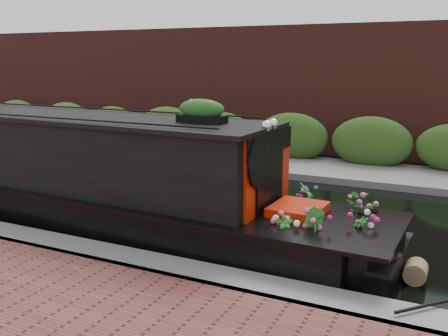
% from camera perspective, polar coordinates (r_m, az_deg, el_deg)
% --- Properties ---
extents(ground, '(80.00, 80.00, 0.00)m').
position_cam_1_polar(ground, '(10.10, -0.99, -4.66)').
color(ground, black).
rests_on(ground, ground).
extents(near_bank_coping, '(40.00, 0.60, 0.50)m').
position_cam_1_polar(near_bank_coping, '(7.49, -12.74, -11.20)').
color(near_bank_coping, slate).
rests_on(near_bank_coping, ground).
extents(far_bank_path, '(40.00, 2.40, 0.34)m').
position_cam_1_polar(far_bank_path, '(13.85, 6.91, -0.05)').
color(far_bank_path, slate).
rests_on(far_bank_path, ground).
extents(far_hedge, '(40.00, 1.10, 2.80)m').
position_cam_1_polar(far_hedge, '(14.69, 8.07, 0.62)').
color(far_hedge, '#2C4C19').
rests_on(far_hedge, ground).
extents(far_brick_wall, '(40.00, 1.00, 8.00)m').
position_cam_1_polar(far_brick_wall, '(16.66, 10.31, 1.94)').
color(far_brick_wall, '#52241C').
rests_on(far_brick_wall, ground).
extents(narrowboat, '(11.02, 2.37, 2.56)m').
position_cam_1_polar(narrowboat, '(9.52, -16.59, -1.47)').
color(narrowboat, black).
rests_on(narrowboat, ground).
extents(rope_fender, '(0.30, 0.35, 0.30)m').
position_cam_1_polar(rope_fender, '(7.34, 21.06, -10.99)').
color(rope_fender, olive).
rests_on(rope_fender, ground).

